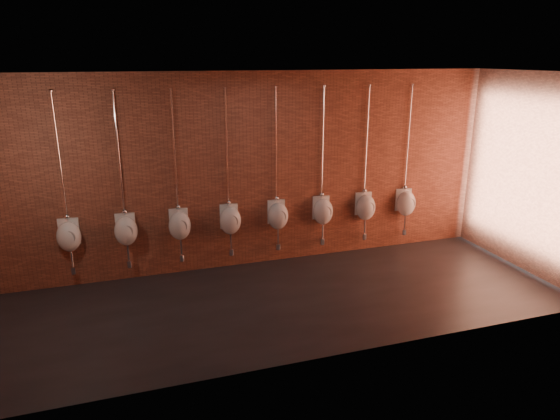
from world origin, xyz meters
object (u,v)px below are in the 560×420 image
Objects in this scene: urinal_2 at (180,224)px; urinal_6 at (366,206)px; urinal_1 at (126,230)px; urinal_4 at (278,215)px; urinal_7 at (406,202)px; urinal_5 at (323,210)px; urinal_0 at (69,235)px; urinal_3 at (230,219)px.

urinal_6 is at bearing 0.00° from urinal_2.
urinal_4 is at bearing 0.00° from urinal_1.
urinal_5 is at bearing 180.00° from urinal_7.
urinal_0 is 3.26m from urinal_4.
urinal_3 is 2.45m from urinal_6.
urinal_5 is at bearing 0.00° from urinal_2.
urinal_7 is at bearing 0.00° from urinal_6.
urinal_0 is at bearing 180.00° from urinal_1.
urinal_4 is 1.63m from urinal_6.
urinal_5 is (4.08, 0.00, 0.00)m from urinal_0.
urinal_3 is at bearing 180.00° from urinal_4.
urinal_1 and urinal_4 have the same top height.
urinal_7 is at bearing 0.00° from urinal_0.
urinal_4 and urinal_6 have the same top height.
urinal_5 is (1.63, 0.00, 0.00)m from urinal_3.
urinal_4 is 0.82m from urinal_5.
urinal_7 is at bearing 0.00° from urinal_1.
urinal_1 and urinal_7 have the same top height.
urinal_2 and urinal_6 have the same top height.
urinal_3 is at bearing 0.00° from urinal_2.
urinal_2 is 1.00× the size of urinal_3.
urinal_0 is 1.63m from urinal_2.
urinal_2 is 1.00× the size of urinal_4.
urinal_0 is 1.00× the size of urinal_5.
urinal_0 and urinal_1 have the same top height.
urinal_0 is 0.82m from urinal_1.
urinal_0 is 4.89m from urinal_6.
urinal_2 is at bearing 180.00° from urinal_6.
urinal_1 and urinal_2 have the same top height.
urinal_4 is at bearing 180.00° from urinal_6.
urinal_4 is 1.00× the size of urinal_6.
urinal_1 is 0.82m from urinal_2.
urinal_3 is 3.26m from urinal_7.
urinal_5 is at bearing 0.00° from urinal_1.
urinal_3 is 1.63m from urinal_5.
urinal_0 is at bearing 180.00° from urinal_3.
urinal_3 is 1.00× the size of urinal_4.
urinal_2 is 2.45m from urinal_5.
urinal_2 is at bearing 180.00° from urinal_4.
urinal_5 and urinal_6 have the same top height.
urinal_4 is (3.26, 0.00, 0.00)m from urinal_0.
urinal_6 is at bearing 0.00° from urinal_5.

